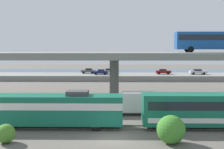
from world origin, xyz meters
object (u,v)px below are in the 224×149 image
object	(u,v)px
transit_bus_on_overpass	(211,40)
parked_car_2	(109,71)
parked_car_3	(163,71)
service_truck_west	(133,102)
train_locomotive	(48,108)
parked_car_0	(101,72)
parked_car_4	(88,71)
parked_car_1	(198,72)

from	to	relation	value
transit_bus_on_overpass	parked_car_2	distance (m)	40.56
parked_car_3	service_truck_west	bearing A→B (deg)	-103.88
transit_bus_on_overpass	parked_car_3	size ratio (longest dim) A/B	2.86
train_locomotive	transit_bus_on_overpass	size ratio (longest dim) A/B	1.35
service_truck_west	parked_car_0	bearing A→B (deg)	-81.14
parked_car_2	parked_car_4	distance (m)	5.99
parked_car_3	parked_car_0	bearing A→B (deg)	-174.50
parked_car_3	parked_car_1	bearing A→B (deg)	-3.53
train_locomotive	service_truck_west	world-z (taller)	train_locomotive
transit_bus_on_overpass	parked_car_4	bearing A→B (deg)	-55.95
parked_car_2	parked_car_4	bearing A→B (deg)	-4.51
parked_car_1	parked_car_4	size ratio (longest dim) A/B	1.16
parked_car_3	parked_car_4	bearing A→B (deg)	174.23
parked_car_2	parked_car_3	distance (m)	15.64
train_locomotive	parked_car_2	world-z (taller)	train_locomotive
transit_bus_on_overpass	parked_car_1	world-z (taller)	transit_bus_on_overpass
train_locomotive	parked_car_4	distance (m)	53.39
train_locomotive	parked_car_4	xyz separation A→B (m)	(-0.67, 53.38, 0.06)
service_truck_west	train_locomotive	bearing A→B (deg)	34.27
train_locomotive	parked_car_3	size ratio (longest dim) A/B	3.85
service_truck_west	parked_car_1	size ratio (longest dim) A/B	1.45
parked_car_2	parked_car_4	world-z (taller)	same
service_truck_west	parked_car_0	distance (m)	43.31
transit_bus_on_overpass	parked_car_0	xyz separation A→B (m)	(-20.34, 31.94, -7.98)
train_locomotive	parked_car_0	distance (m)	49.61
parked_car_3	parked_car_4	size ratio (longest dim) A/B	1.04
train_locomotive	service_truck_west	size ratio (longest dim) A/B	2.38
parked_car_1	parked_car_0	bearing A→B (deg)	-177.69
transit_bus_on_overpass	parked_car_1	bearing A→B (deg)	-101.94
train_locomotive	parked_car_2	xyz separation A→B (m)	(5.31, 52.91, 0.06)
parked_car_3	transit_bus_on_overpass	bearing A→B (deg)	-85.44
parked_car_4	parked_car_0	bearing A→B (deg)	134.91
train_locomotive	parked_car_2	size ratio (longest dim) A/B	3.49
parked_car_0	transit_bus_on_overpass	bearing A→B (deg)	122.49
train_locomotive	parked_car_0	xyz separation A→B (m)	(3.19, 49.51, 0.06)
train_locomotive	parked_car_3	world-z (taller)	train_locomotive
parked_car_0	train_locomotive	bearing A→B (deg)	86.31
train_locomotive	parked_car_4	bearing A→B (deg)	-89.28
service_truck_west	parked_car_4	world-z (taller)	service_truck_west
train_locomotive	parked_car_1	world-z (taller)	train_locomotive
train_locomotive	parked_car_3	distance (m)	55.29
service_truck_west	parked_car_3	size ratio (longest dim) A/B	1.62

